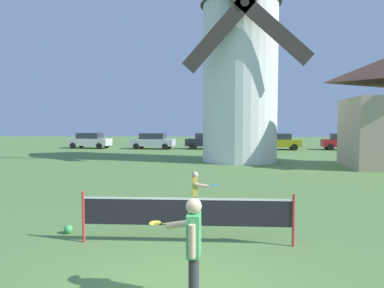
{
  "coord_description": "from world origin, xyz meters",
  "views": [
    {
      "loc": [
        0.54,
        -5.07,
        2.56
      ],
      "look_at": [
        0.02,
        4.02,
        2.0
      ],
      "focal_mm": 32.03,
      "sensor_mm": 36.0,
      "label": 1
    }
  ],
  "objects": [
    {
      "name": "parked_car_red",
      "position": [
        13.14,
        28.34,
        0.81
      ],
      "size": [
        4.07,
        2.28,
        1.56
      ],
      "color": "red",
      "rests_on": "ground_plane"
    },
    {
      "name": "stray_ball",
      "position": [
        -2.77,
        2.56,
        0.1
      ],
      "size": [
        0.2,
        0.2,
        0.2
      ],
      "primitive_type": "sphere",
      "color": "#4CB259",
      "rests_on": "ground_plane"
    },
    {
      "name": "parked_car_silver",
      "position": [
        -5.25,
        28.49,
        0.81
      ],
      "size": [
        4.43,
        2.27,
        1.56
      ],
      "color": "silver",
      "rests_on": "ground_plane"
    },
    {
      "name": "player_far",
      "position": [
        0.12,
        4.24,
        0.7
      ],
      "size": [
        0.74,
        0.45,
        1.24
      ],
      "color": "#9E937F",
      "rests_on": "ground_plane"
    },
    {
      "name": "windmill",
      "position": [
        2.42,
        18.06,
        6.7
      ],
      "size": [
        8.03,
        5.67,
        13.5
      ],
      "color": "white",
      "rests_on": "ground_plane"
    },
    {
      "name": "parked_car_mustard",
      "position": [
        6.96,
        28.32,
        0.81
      ],
      "size": [
        4.32,
        2.14,
        1.56
      ],
      "color": "#999919",
      "rests_on": "ground_plane"
    },
    {
      "name": "parked_car_cream",
      "position": [
        -11.8,
        28.98,
        0.81
      ],
      "size": [
        4.29,
        2.26,
        1.56
      ],
      "color": "silver",
      "rests_on": "ground_plane"
    },
    {
      "name": "player_near",
      "position": [
        0.28,
        -0.31,
        0.85
      ],
      "size": [
        0.8,
        0.62,
        1.51
      ],
      "color": "#333338",
      "rests_on": "ground_plane"
    },
    {
      "name": "parked_car_black",
      "position": [
        0.29,
        28.62,
        0.81
      ],
      "size": [
        4.64,
        2.22,
        1.56
      ],
      "color": "#1E232D",
      "rests_on": "ground_plane"
    },
    {
      "name": "tennis_net",
      "position": [
        0.02,
        2.02,
        0.68
      ],
      "size": [
        4.5,
        0.06,
        1.1
      ],
      "color": "red",
      "rests_on": "ground_plane"
    }
  ]
}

